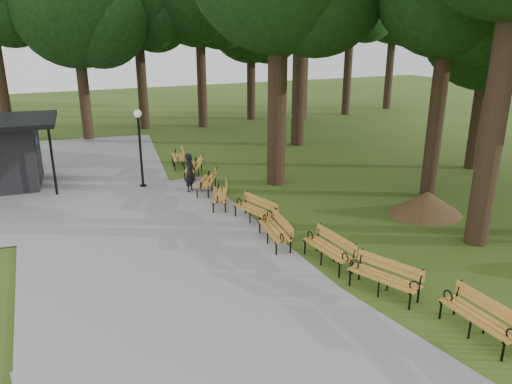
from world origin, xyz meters
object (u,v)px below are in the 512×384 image
bench_2 (384,278)px  bench_3 (328,249)px  dirt_mound (426,203)px  bench_5 (255,211)px  bench_7 (206,182)px  bench_4 (274,231)px  lawn_tree_5 (490,24)px  person (190,173)px  bench_6 (220,195)px  bench_1 (479,318)px  bench_8 (193,167)px  bench_9 (178,157)px  lamp_post (139,132)px

bench_2 → bench_3: same height
dirt_mound → bench_5: (-5.85, 2.00, 0.01)m
bench_5 → bench_7: size_ratio=1.00×
dirt_mound → bench_7: (-6.12, 5.87, 0.01)m
bench_2 → bench_5: size_ratio=1.00×
bench_4 → lawn_tree_5: bearing=115.7°
bench_4 → person: bearing=-164.4°
lawn_tree_5 → bench_6: bearing=178.1°
dirt_mound → bench_1: 7.48m
bench_6 → lawn_tree_5: (12.90, -0.42, 6.12)m
bench_3 → bench_8: size_ratio=1.00×
bench_8 → lawn_tree_5: lawn_tree_5 is taller
bench_3 → bench_6: same height
bench_1 → bench_6: 10.20m
bench_9 → bench_7: bearing=10.3°
lamp_post → bench_3: lamp_post is taller
bench_4 → bench_9: (0.21, 10.15, 0.00)m
bench_8 → bench_9: size_ratio=1.00×
bench_7 → bench_8: (0.31, 2.44, 0.00)m
bench_8 → bench_5: bearing=30.8°
lamp_post → lawn_tree_5: bearing=-15.1°
bench_1 → lawn_tree_5: bearing=132.9°
lamp_post → lawn_tree_5: size_ratio=0.34×
bench_5 → bench_9: size_ratio=1.00×
bench_3 → lawn_tree_5: lawn_tree_5 is taller
person → lamp_post: lamp_post is taller
lamp_post → bench_6: 4.54m
bench_4 → bench_6: bearing=-167.2°
person → dirt_mound: (6.68, -6.21, -0.38)m
bench_1 → bench_6: (-1.75, 10.05, 0.00)m
bench_4 → bench_5: 1.86m
bench_2 → bench_5: 5.72m
bench_4 → bench_7: 5.71m
bench_6 → person: bearing=-145.9°
bench_5 → bench_7: 3.88m
bench_7 → lawn_tree_5: size_ratio=0.20×
person → bench_2: (1.54, -9.89, -0.36)m
person → bench_1: size_ratio=0.84×
dirt_mound → bench_1: (-4.53, -5.95, 0.01)m
lamp_post → bench_6: lamp_post is taller
bench_3 → bench_9: size_ratio=1.00×
bench_3 → bench_4: bearing=-160.4°
dirt_mound → bench_7: bench_7 is taller
bench_2 → lawn_tree_5: bearing=102.3°
bench_5 → bench_7: (-0.27, 3.87, 0.00)m
dirt_mound → bench_8: size_ratio=1.21×
bench_2 → bench_5: bearing=167.4°
person → bench_8: (0.86, 2.10, -0.36)m
person → bench_9: 4.19m
dirt_mound → bench_4: bench_4 is taller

